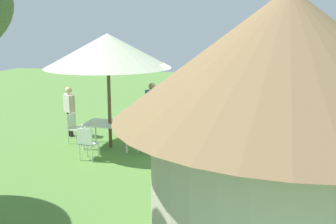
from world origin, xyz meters
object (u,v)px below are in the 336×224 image
Objects in this scene: patio_chair_east_end at (74,126)px; patio_chair_west_end at (149,135)px; patio_chair_near_hut at (87,142)px; standing_watcher at (253,94)px; striped_lounge_chair at (201,131)px; thatched_hut at (282,118)px; patio_chair_near_lawn at (131,121)px; patio_dining_table at (110,126)px; guest_beside_umbrella at (69,107)px; shade_umbrella at (108,51)px; guest_behind_table at (152,104)px; zebra_nearest_camera at (312,127)px; zebra_by_umbrella at (272,107)px.

patio_chair_east_end and patio_chair_west_end have the same top height.
patio_chair_near_hut is 6.88m from standing_watcher.
patio_chair_west_end is 2.16m from striped_lounge_chair.
thatched_hut is 7.25m from striped_lounge_chair.
patio_chair_near_lawn is 1.00× the size of patio_chair_near_hut.
patio_dining_table is 1.28m from patio_chair_east_end.
patio_chair_near_hut is 0.55× the size of guest_beside_umbrella.
shade_umbrella reaches higher than patio_chair_near_hut.
patio_chair_near_lawn is 1.01× the size of striped_lounge_chair.
guest_behind_table is (-2.54, -0.84, 0.06)m from guest_beside_umbrella.
striped_lounge_chair is at bearing -26.35° from patio_chair_west_end.
guest_beside_umbrella is at bearing 60.50° from standing_watcher.
zebra_nearest_camera is (-1.61, 4.44, -0.04)m from standing_watcher.
patio_chair_west_end is at bearing 90.12° from patio_chair_east_end.
shade_umbrella is at bearing -167.39° from zebra_by_umbrella.
thatched_hut reaches higher than patio_dining_table.
zebra_nearest_camera is at bearing 8.66° from guest_behind_table.
patio_chair_near_lawn is (-0.22, -1.25, -0.14)m from patio_dining_table.
patio_chair_near_hut is at bearing 37.83° from striped_lounge_chair.
patio_chair_near_hut is at bearing -157.96° from zebra_by_umbrella.
shade_umbrella is 2.07× the size of standing_watcher.
patio_chair_near_lawn is 1.00× the size of patio_chair_east_end.
patio_chair_west_end is at bearing -55.48° from thatched_hut.
patio_chair_west_end is (-1.25, 0.19, -2.33)m from shade_umbrella.
patio_chair_west_end is at bearing 171.20° from shade_umbrella.
zebra_nearest_camera is at bearing 139.96° from standing_watcher.
thatched_hut is 1.33× the size of shade_umbrella.
thatched_hut is 6.88m from shade_umbrella.
patio_chair_near_lawn is at bearing -100.16° from shade_umbrella.
zebra_by_umbrella is (-2.16, -1.08, 0.68)m from striped_lounge_chair.
zebra_nearest_camera reaches higher than zebra_by_umbrella.
zebra_nearest_camera reaches higher than patio_chair_west_end.
zebra_by_umbrella is at bearing -90.26° from thatched_hut.
zebra_nearest_camera is 3.03m from zebra_by_umbrella.
patio_chair_near_lawn is at bearing 44.32° from patio_chair_west_end.
patio_chair_near_hut is at bearing -106.45° from zebra_nearest_camera.
patio_chair_east_end reaches higher than striped_lounge_chair.
patio_dining_table is 1.67× the size of patio_chair_east_end.
standing_watcher is at bearing 60.18° from patio_chair_near_hut.
shade_umbrella is 4.01× the size of patio_chair_east_end.
standing_watcher is (-2.73, -4.40, 0.53)m from patio_chair_west_end.
standing_watcher is at bearing -86.17° from thatched_hut.
zebra_by_umbrella is at bearing 54.01° from guest_beside_umbrella.
guest_beside_umbrella reaches higher than patio_dining_table.
patio_dining_table is (4.61, -5.07, -1.63)m from thatched_hut.
patio_chair_west_end is (-1.25, 0.19, -0.14)m from patio_dining_table.
patio_chair_east_end is 1.00× the size of patio_chair_west_end.
striped_lounge_chair is at bearing 47.90° from guest_beside_umbrella.
patio_chair_near_lawn is (4.39, -6.32, -1.77)m from thatched_hut.
shade_umbrella is at bearing -47.73° from thatched_hut.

